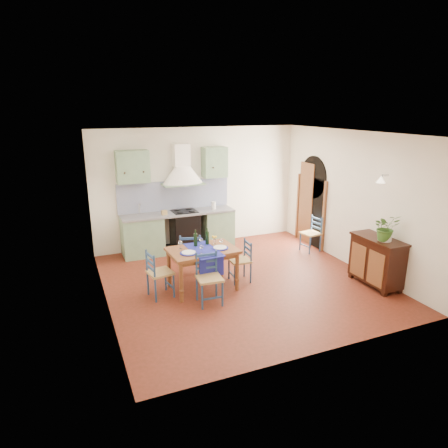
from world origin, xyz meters
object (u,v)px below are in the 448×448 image
at_px(dining_table, 203,254).
at_px(sideboard, 377,260).
at_px(potted_plant, 386,227).
at_px(chair_near, 209,278).

distance_m(dining_table, sideboard, 3.23).
bearing_deg(sideboard, dining_table, 160.24).
bearing_deg(sideboard, potted_plant, -96.06).
bearing_deg(chair_near, potted_plant, -12.39).
bearing_deg(sideboard, chair_near, 170.28).
bearing_deg(potted_plant, chair_near, 167.61).
distance_m(chair_near, potted_plant, 3.27).
height_order(sideboard, potted_plant, potted_plant).
relative_size(chair_near, potted_plant, 1.79).
distance_m(sideboard, potted_plant, 0.69).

